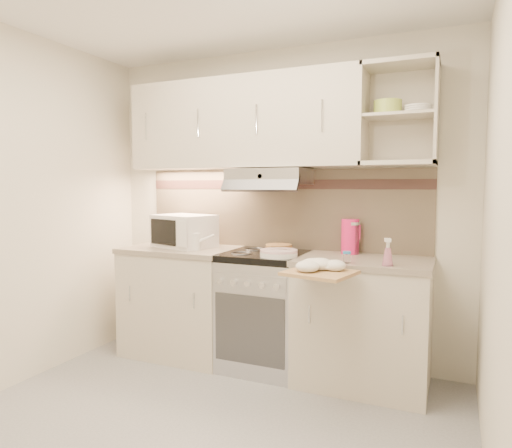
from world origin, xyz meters
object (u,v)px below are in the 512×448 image
watering_can (194,241)px  pink_pitcher (350,236)px  glass_jar (351,238)px  cutting_board (320,273)px  microwave (184,231)px  plate_stack (279,253)px  spray_bottle (388,254)px  electric_range (265,310)px

watering_can → pink_pitcher: pink_pitcher is taller
glass_jar → cutting_board: glass_jar is taller
microwave → cutting_board: (1.31, -0.51, -0.16)m
plate_stack → spray_bottle: 0.77m
microwave → plate_stack: bearing=5.7°
watering_can → microwave: bearing=130.8°
watering_can → cutting_board: 1.21m
microwave → cutting_board: 1.42m
watering_can → spray_bottle: bearing=-18.3°
microwave → spray_bottle: bearing=8.3°
pink_pitcher → spray_bottle: (0.33, -0.42, -0.06)m
glass_jar → cutting_board: (-0.05, -0.68, -0.15)m
electric_range → watering_can: 0.78m
microwave → pink_pitcher: (1.35, 0.17, -0.00)m
pink_pitcher → spray_bottle: size_ratio=1.39×
pink_pitcher → watering_can: bearing=178.8°
electric_range → cutting_board: electric_range is taller
electric_range → pink_pitcher: size_ratio=3.43×
cutting_board → plate_stack: bearing=152.2°
watering_can → spray_bottle: (1.51, -0.13, -0.00)m
glass_jar → cutting_board: 0.70m
pink_pitcher → glass_jar: pink_pitcher is taller
microwave → glass_jar: size_ratio=2.30×
plate_stack → glass_jar: bearing=38.0°
electric_range → cutting_board: (0.57, -0.48, 0.42)m
electric_range → pink_pitcher: 0.87m
microwave → pink_pitcher: 1.36m
plate_stack → cutting_board: size_ratio=0.69×
pink_pitcher → cutting_board: bearing=-108.7°
electric_range → pink_pitcher: bearing=18.2°
electric_range → watering_can: size_ratio=3.73×
plate_stack → pink_pitcher: (0.44, 0.35, 0.11)m
microwave → pink_pitcher: bearing=24.0°
pink_pitcher → glass_jar: 0.01m
cutting_board → watering_can: bearing=173.3°
pink_pitcher → microwave: bearing=172.1°
electric_range → spray_bottle: bearing=-13.2°
glass_jar → spray_bottle: 0.53m
plate_stack → spray_bottle: spray_bottle is taller
watering_can → plate_stack: (0.74, -0.06, -0.05)m
glass_jar → plate_stack: bearing=-142.0°
microwave → spray_bottle: 1.70m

